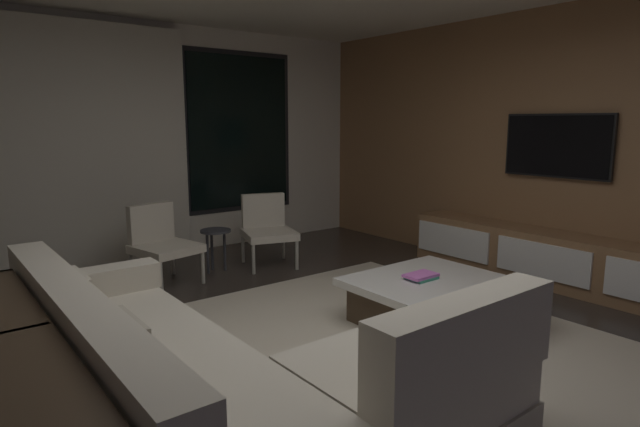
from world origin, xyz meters
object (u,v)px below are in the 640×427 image
object	(u,v)px
mounted_tv	(557,146)
accent_chair_near_window	(267,226)
side_stool	(215,237)
media_console	(558,261)
coffee_table	(437,303)
book_stack_on_coffee_table	(421,276)
console_table_behind_couch	(6,407)
sectional_couch	(220,381)
accent_chair_by_curtain	(161,240)

from	to	relation	value
mounted_tv	accent_chair_near_window	bearing A→B (deg)	131.09
accent_chair_near_window	side_stool	xyz separation A→B (m)	(-0.60, 0.07, -0.06)
side_stool	media_console	world-z (taller)	media_console
coffee_table	book_stack_on_coffee_table	xyz separation A→B (m)	(-0.05, 0.13, 0.19)
side_stool	coffee_table	bearing A→B (deg)	-74.82
accent_chair_near_window	console_table_behind_couch	size ratio (longest dim) A/B	0.37
sectional_couch	side_stool	distance (m)	3.03
accent_chair_by_curtain	console_table_behind_couch	world-z (taller)	accent_chair_by_curtain
sectional_couch	coffee_table	size ratio (longest dim) A/B	2.16
coffee_table	console_table_behind_couch	bearing A→B (deg)	-177.31
book_stack_on_coffee_table	console_table_behind_couch	xyz separation A→B (m)	(-2.88, -0.27, 0.03)
accent_chair_near_window	mounted_tv	distance (m)	3.11
sectional_couch	media_console	bearing A→B (deg)	3.05
accent_chair_near_window	side_stool	distance (m)	0.61
side_stool	console_table_behind_couch	size ratio (longest dim) A/B	0.22
accent_chair_near_window	media_console	bearing A→B (deg)	-53.99
book_stack_on_coffee_table	accent_chair_by_curtain	bearing A→B (deg)	117.81
sectional_couch	mounted_tv	bearing A→B (deg)	5.80
sectional_couch	accent_chair_by_curtain	bearing A→B (deg)	74.37
accent_chair_near_window	mounted_tv	size ratio (longest dim) A/B	0.72
sectional_couch	accent_chair_by_curtain	world-z (taller)	sectional_couch
accent_chair_by_curtain	mounted_tv	bearing A→B (deg)	-36.07
coffee_table	book_stack_on_coffee_table	distance (m)	0.24
media_console	mounted_tv	world-z (taller)	mounted_tv
console_table_behind_couch	side_stool	bearing A→B (deg)	48.68
coffee_table	side_stool	bearing A→B (deg)	105.18
coffee_table	accent_chair_by_curtain	size ratio (longest dim) A/B	1.49
side_stool	media_console	distance (m)	3.45
mounted_tv	accent_chair_by_curtain	bearing A→B (deg)	143.93
accent_chair_by_curtain	mounted_tv	size ratio (longest dim) A/B	0.72
sectional_couch	side_stool	size ratio (longest dim) A/B	5.43
sectional_couch	book_stack_on_coffee_table	size ratio (longest dim) A/B	9.52
media_console	console_table_behind_couch	distance (m)	4.64
book_stack_on_coffee_table	accent_chair_by_curtain	world-z (taller)	accent_chair_by_curtain
mounted_tv	sectional_couch	bearing A→B (deg)	-174.20
side_stool	media_console	xyz separation A→B (m)	(2.37, -2.51, -0.12)
console_table_behind_couch	mounted_tv	bearing A→B (deg)	3.14
coffee_table	accent_chair_near_window	world-z (taller)	accent_chair_near_window
mounted_tv	console_table_behind_couch	xyz separation A→B (m)	(-4.82, -0.26, -0.93)
media_console	console_table_behind_couch	xyz separation A→B (m)	(-4.64, -0.07, 0.16)
coffee_table	book_stack_on_coffee_table	size ratio (longest dim) A/B	4.42
coffee_table	side_stool	size ratio (longest dim) A/B	2.52
book_stack_on_coffee_table	accent_chair_near_window	distance (m)	2.24
book_stack_on_coffee_table	console_table_behind_couch	world-z (taller)	console_table_behind_couch
coffee_table	media_console	bearing A→B (deg)	-2.39
coffee_table	side_stool	world-z (taller)	side_stool
book_stack_on_coffee_table	media_console	xyz separation A→B (m)	(1.76, -0.20, -0.13)
book_stack_on_coffee_table	accent_chair_by_curtain	size ratio (longest dim) A/B	0.34
side_stool	mounted_tv	distance (m)	3.58
accent_chair_near_window	accent_chair_by_curtain	size ratio (longest dim) A/B	1.00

